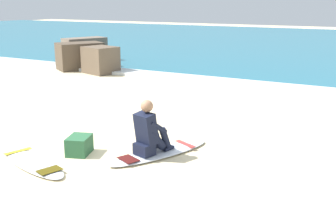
# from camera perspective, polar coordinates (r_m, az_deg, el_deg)

# --- Properties ---
(ground_plane) EXTENTS (80.00, 80.00, 0.00)m
(ground_plane) POSITION_cam_1_polar(r_m,az_deg,el_deg) (7.73, -8.36, -5.78)
(ground_plane) COLOR beige
(sea) EXTENTS (80.00, 28.00, 0.10)m
(sea) POSITION_cam_1_polar(r_m,az_deg,el_deg) (26.78, 19.31, 7.95)
(sea) COLOR teal
(sea) RESTS_ON ground
(breaking_foam) EXTENTS (80.00, 0.90, 0.11)m
(breaking_foam) POSITION_cam_1_polar(r_m,az_deg,el_deg) (13.59, 9.20, 3.16)
(breaking_foam) COLOR white
(breaking_foam) RESTS_ON ground
(surfboard_main) EXTENTS (1.30, 2.10, 0.08)m
(surfboard_main) POSITION_cam_1_polar(r_m,az_deg,el_deg) (7.36, -1.11, -6.38)
(surfboard_main) COLOR silver
(surfboard_main) RESTS_ON ground
(surfer_seated) EXTENTS (0.50, 0.76, 0.95)m
(surfer_seated) POSITION_cam_1_polar(r_m,az_deg,el_deg) (7.12, -2.57, -3.69)
(surfer_seated) COLOR black
(surfer_seated) RESTS_ON surfboard_main
(surfboard_spare_near) EXTENTS (1.98, 1.09, 0.08)m
(surfboard_spare_near) POSITION_cam_1_polar(r_m,az_deg,el_deg) (7.32, -18.13, -7.24)
(surfboard_spare_near) COLOR silver
(surfboard_spare_near) RESTS_ON ground
(rock_outcrop_distant) EXTENTS (3.55, 3.29, 1.09)m
(rock_outcrop_distant) POSITION_cam_1_polar(r_m,az_deg,el_deg) (17.06, -11.10, 6.90)
(rock_outcrop_distant) COLOR brown
(rock_outcrop_distant) RESTS_ON ground
(beach_bag) EXTENTS (0.50, 0.57, 0.32)m
(beach_bag) POSITION_cam_1_polar(r_m,az_deg,el_deg) (7.51, -12.06, -5.27)
(beach_bag) COLOR #285B38
(beach_bag) RESTS_ON ground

